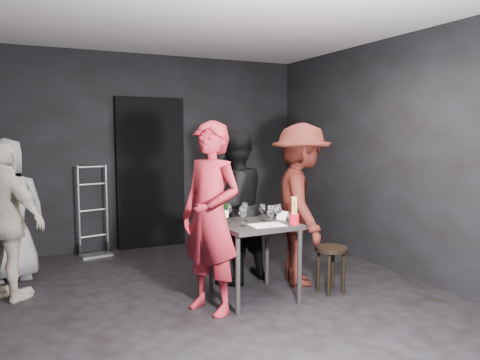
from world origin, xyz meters
name	(u,v)px	position (x,y,z in m)	size (l,w,h in m)	color
floor	(217,301)	(0.00, 0.00, 0.00)	(4.50, 5.00, 0.02)	black
ceiling	(216,11)	(0.00, 0.00, 2.70)	(4.50, 5.00, 0.02)	silver
wall_back	(149,151)	(0.00, 2.50, 1.35)	(4.50, 0.04, 2.70)	black
wall_front	(428,190)	(0.00, -2.50, 1.35)	(4.50, 0.04, 2.70)	black
wall_right	(400,156)	(2.25, 0.00, 1.35)	(0.04, 5.00, 2.70)	black
doorway	(151,173)	(0.00, 2.44, 1.05)	(0.95, 0.10, 2.10)	black
wallbox_upper	(207,144)	(0.85, 2.45, 1.45)	(0.12, 0.06, 0.12)	#B7B7B2
wallbox_lower	(219,147)	(1.05, 2.45, 1.40)	(0.10, 0.06, 0.14)	#B7B7B2
hand_truck	(94,239)	(-0.81, 2.29, 0.22)	(0.40, 0.34, 1.19)	#B2B2B7
tasting_table	(254,233)	(0.36, -0.07, 0.65)	(0.72, 0.72, 0.75)	black
stool	(331,257)	(1.14, -0.25, 0.37)	(0.33, 0.33, 0.47)	black
server_red	(211,204)	(-0.14, -0.20, 0.98)	(0.72, 0.47, 1.96)	maroon
woman_black	(233,199)	(0.39, 0.49, 0.90)	(0.88, 0.48, 1.81)	black
man_maroon	(301,193)	(1.03, 0.15, 0.98)	(1.26, 0.59, 1.95)	#3E130E
bystander_cream	(6,220)	(-1.80, 0.89, 0.78)	(0.92, 0.44, 1.57)	beige
bystander_grey	(7,207)	(-1.80, 1.58, 0.81)	(0.79, 0.43, 1.62)	gray
tasting_mat	(267,225)	(0.41, -0.24, 0.75)	(0.32, 0.21, 0.00)	white
wine_glass_a	(243,216)	(0.19, -0.18, 0.85)	(0.07, 0.07, 0.19)	white
wine_glass_b	(228,212)	(0.13, 0.03, 0.85)	(0.08, 0.08, 0.20)	white
wine_glass_c	(245,211)	(0.31, 0.03, 0.85)	(0.08, 0.08, 0.20)	white
wine_glass_d	(271,215)	(0.42, -0.30, 0.86)	(0.08, 0.08, 0.21)	white
wine_glass_e	(278,213)	(0.54, -0.20, 0.85)	(0.08, 0.08, 0.20)	white
wine_glass_f	(263,212)	(0.48, -0.02, 0.84)	(0.07, 0.07, 0.18)	white
wine_bottle	(225,213)	(0.05, -0.08, 0.86)	(0.07, 0.07, 0.29)	black
breadstick_cup	(294,211)	(0.66, -0.31, 0.88)	(0.09, 0.09, 0.28)	red
reserved_card	(282,216)	(0.67, -0.07, 0.79)	(0.07, 0.12, 0.09)	white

